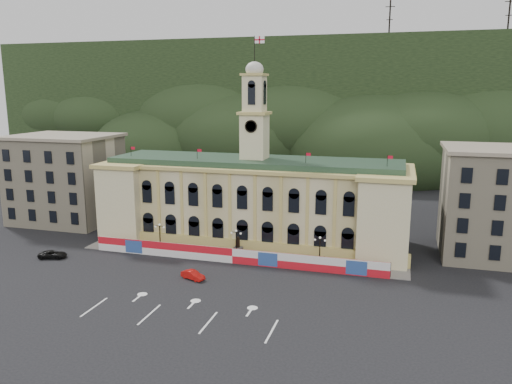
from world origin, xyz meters
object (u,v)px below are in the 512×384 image
(black_suv, at_px, (53,254))
(lamp_center, at_px, (236,242))
(statue, at_px, (238,251))
(red_sedan, at_px, (193,275))

(black_suv, bearing_deg, lamp_center, -91.70)
(statue, height_order, black_suv, statue)
(red_sedan, height_order, black_suv, red_sedan)
(statue, bearing_deg, lamp_center, -90.00)
(red_sedan, distance_m, black_suv, 26.66)
(lamp_center, distance_m, red_sedan, 11.15)
(lamp_center, xyz_separation_m, red_sedan, (-3.44, -10.33, -2.43))
(lamp_center, bearing_deg, statue, 90.00)
(black_suv, bearing_deg, statue, -89.93)
(statue, relative_size, red_sedan, 0.89)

